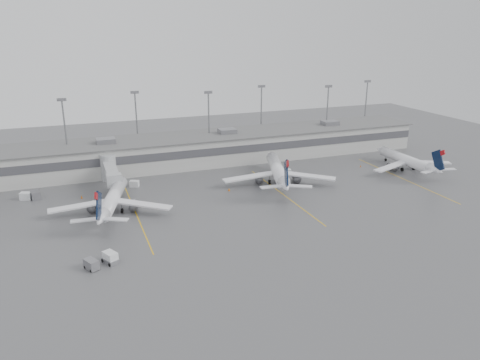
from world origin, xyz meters
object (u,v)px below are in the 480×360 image
object	(u,v)px
jet_mid_left	(112,199)
baggage_tug	(110,259)
jet_mid_right	(278,171)
jet_far_right	(408,160)

from	to	relation	value
jet_mid_left	baggage_tug	distance (m)	23.51
jet_mid_left	jet_mid_right	xyz separation A→B (m)	(41.90, 5.19, 0.30)
jet_mid_left	baggage_tug	xyz separation A→B (m)	(-2.86, -23.24, -2.20)
jet_mid_right	jet_far_right	size ratio (longest dim) A/B	1.12
jet_mid_right	jet_far_right	distance (m)	38.87
jet_far_right	baggage_tug	distance (m)	87.62
jet_mid_left	baggage_tug	size ratio (longest dim) A/B	8.07
jet_far_right	baggage_tug	size ratio (longest dim) A/B	7.89
jet_mid_left	jet_mid_right	size ratio (longest dim) A/B	0.91
jet_far_right	baggage_tug	bearing A→B (deg)	-161.52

